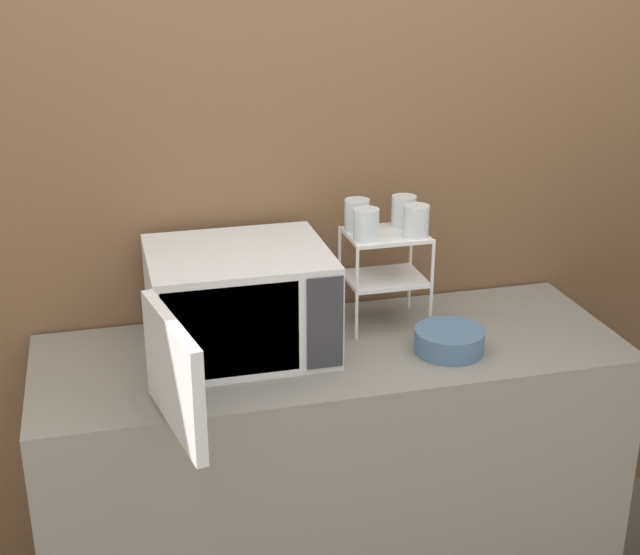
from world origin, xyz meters
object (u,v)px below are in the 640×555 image
dish_rack (385,259)px  bowl (449,341)px  glass_front_left (366,224)px  glass_front_right (416,221)px  glass_back_left (357,215)px  glass_back_right (404,211)px  microwave (237,304)px

dish_rack → bowl: bearing=-63.8°
bowl → glass_front_left: bearing=134.7°
glass_front_right → glass_back_left: (-0.15, 0.10, 0.00)m
glass_front_left → glass_front_right: bearing=-1.2°
glass_back_right → glass_back_left: size_ratio=1.00×
dish_rack → glass_front_right: size_ratio=3.13×
dish_rack → glass_front_right: bearing=-31.6°
microwave → glass_back_left: bearing=19.8°
glass_front_left → glass_back_right: bearing=32.9°
glass_front_left → glass_back_left: size_ratio=1.00×
microwave → glass_front_left: bearing=6.5°
microwave → bowl: size_ratio=4.07×
dish_rack → glass_back_left: 0.16m
glass_back_left → bowl: (0.20, -0.30, -0.31)m
microwave → glass_back_left: 0.47m
microwave → glass_front_right: size_ratio=8.74×
glass_back_right → glass_back_left: 0.15m
glass_back_right → microwave: bearing=-165.4°
glass_front_right → bowl: size_ratio=0.47×
dish_rack → glass_back_right: 0.16m
glass_front_left → glass_back_right: 0.18m
dish_rack → glass_front_right: 0.16m
bowl → dish_rack: bearing=116.2°
glass_front_left → glass_back_left: (0.00, 0.10, 0.00)m
glass_front_left → glass_front_right: size_ratio=1.00×
bowl → glass_back_left: bearing=123.3°
microwave → glass_back_left: glass_back_left is taller
microwave → glass_front_left: glass_front_left is taller
dish_rack → glass_back_left: (-0.08, 0.05, 0.13)m
glass_front_left → microwave: bearing=-173.5°
glass_front_left → bowl: 0.42m
dish_rack → glass_back_right: size_ratio=3.13×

